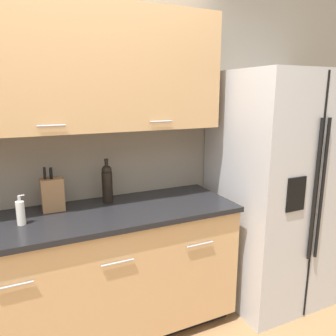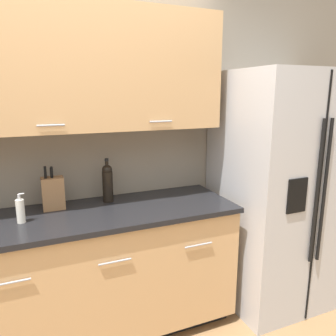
% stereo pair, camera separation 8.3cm
% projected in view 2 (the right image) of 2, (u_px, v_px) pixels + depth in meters
% --- Properties ---
extents(wall_back, '(10.00, 0.39, 2.60)m').
position_uv_depth(wall_back, '(53.00, 127.00, 2.24)').
color(wall_back, gray).
rests_on(wall_back, ground_plane).
extents(counter_unit, '(2.38, 0.64, 0.93)m').
position_uv_depth(counter_unit, '(63.00, 281.00, 2.20)').
color(counter_unit, black).
rests_on(counter_unit, ground_plane).
extents(refrigerator, '(0.89, 0.83, 1.87)m').
position_uv_depth(refrigerator, '(278.00, 190.00, 2.66)').
color(refrigerator, '#B2B2B5').
rests_on(refrigerator, ground_plane).
extents(knife_block, '(0.14, 0.10, 0.31)m').
position_uv_depth(knife_block, '(53.00, 193.00, 2.20)').
color(knife_block, olive).
rests_on(knife_block, counter_unit).
extents(wine_bottle, '(0.08, 0.08, 0.32)m').
position_uv_depth(wine_bottle, '(108.00, 182.00, 2.35)').
color(wine_bottle, black).
rests_on(wine_bottle, counter_unit).
extents(soap_dispenser, '(0.05, 0.05, 0.18)m').
position_uv_depth(soap_dispenser, '(20.00, 211.00, 1.98)').
color(soap_dispenser, silver).
rests_on(soap_dispenser, counter_unit).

